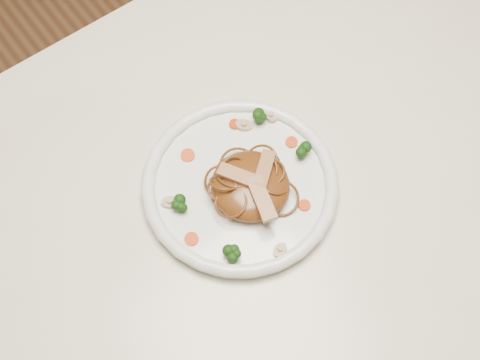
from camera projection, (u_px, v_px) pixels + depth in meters
ground at (250, 304)px, 1.62m from camera, size 4.00×4.00×0.00m
table at (256, 198)px, 1.04m from camera, size 1.20×0.80×0.75m
plate at (240, 187)px, 0.93m from camera, size 0.37×0.37×0.02m
noodle_mound at (250, 186)px, 0.91m from camera, size 0.14×0.14×0.04m
chicken_a at (264, 169)px, 0.89m from camera, size 0.06×0.05×0.01m
chicken_b at (239, 176)px, 0.89m from camera, size 0.05×0.06×0.01m
chicken_c at (262, 199)px, 0.87m from camera, size 0.04×0.07×0.01m
broccoli_0 at (259, 114)px, 0.96m from camera, size 0.03×0.03×0.03m
broccoli_1 at (180, 205)px, 0.90m from camera, size 0.03×0.03×0.03m
broccoli_2 at (234, 252)px, 0.86m from camera, size 0.04×0.04×0.03m
broccoli_3 at (303, 150)px, 0.93m from camera, size 0.03×0.03×0.03m
carrot_0 at (235, 124)px, 0.97m from camera, size 0.02×0.02×0.00m
carrot_1 at (192, 239)px, 0.88m from camera, size 0.03×0.03×0.00m
carrot_2 at (291, 142)px, 0.95m from camera, size 0.02×0.02×0.00m
carrot_3 at (188, 155)px, 0.94m from camera, size 0.03×0.03×0.00m
carrot_4 at (304, 205)px, 0.91m from camera, size 0.02×0.02×0.00m
mushroom_0 at (280, 250)px, 0.88m from camera, size 0.03×0.03×0.01m
mushroom_1 at (271, 116)px, 0.97m from camera, size 0.03×0.03×0.01m
mushroom_2 at (170, 202)px, 0.91m from camera, size 0.04×0.04×0.01m
mushroom_3 at (244, 125)px, 0.97m from camera, size 0.04×0.04×0.01m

